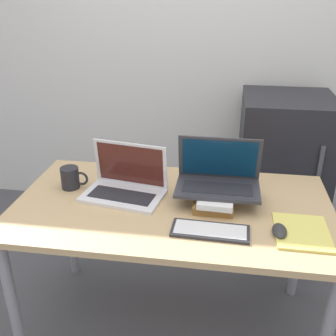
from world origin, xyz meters
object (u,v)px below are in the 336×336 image
Objects in this scene: mouse at (280,231)px; laptop_left at (125,185)px; book_stack at (215,197)px; notepad at (302,232)px; mug at (71,178)px; laptop_on_books at (218,178)px; wireless_keyboard at (210,231)px; mini_fridge at (281,171)px.

laptop_left is at bearing 161.09° from mouse.
book_stack reaches higher than notepad.
mug is at bearing 167.38° from notepad.
laptop_on_books is 1.18× the size of wireless_keyboard.
laptop_left is 0.28m from mug.
mug is (-0.28, 0.03, 0.00)m from laptop_left.
laptop_left is 1.25m from mini_fridge.
notepad is at bearing 7.60° from wireless_keyboard.
book_stack is 0.89× the size of wireless_keyboard.
mug reaches higher than mouse.
mini_fridge is (0.84, 0.88, -0.28)m from laptop_left.
mini_fridge reaches higher than laptop_left.
mug is at bearing 174.88° from laptop_left.
laptop_on_books is at bearing 147.17° from notepad.
laptop_left is at bearing -133.83° from mini_fridge.
laptop_on_books is at bearing -1.02° from mug.
laptop_left is 2.96× the size of mug.
mini_fridge is (0.42, 0.90, -0.26)m from book_stack.
laptop_on_books is at bearing -115.32° from mini_fridge.
laptop_on_books is at bearing 135.96° from mouse.
mouse is 0.10m from notepad.
laptop_on_books is 0.29m from wireless_keyboard.
wireless_keyboard is at bearing -172.40° from notepad.
laptop_left is at bearing 147.84° from wireless_keyboard.
mug is (-0.69, 0.29, 0.05)m from wireless_keyboard.
book_stack is at bearing 87.63° from wireless_keyboard.
mouse is (0.69, -0.24, -0.03)m from laptop_left.
notepad is 0.25× the size of mini_fridge.
wireless_keyboard is 0.37m from notepad.
notepad is (0.09, 0.02, -0.01)m from mouse.
laptop_left is 0.81m from notepad.
notepad is (0.35, -0.22, -0.11)m from laptop_on_books.
laptop_left reaches higher than mug.
mug reaches higher than notepad.
book_stack is 0.71m from mug.
laptop_on_books is 1.01m from mini_fridge.
laptop_left is 1.42× the size of book_stack.
laptop_left is 0.43m from book_stack.
laptop_on_books is 2.77× the size of mug.
book_stack is 2.08× the size of mug.
book_stack is 0.40m from notepad.
mini_fridge reaches higher than mouse.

